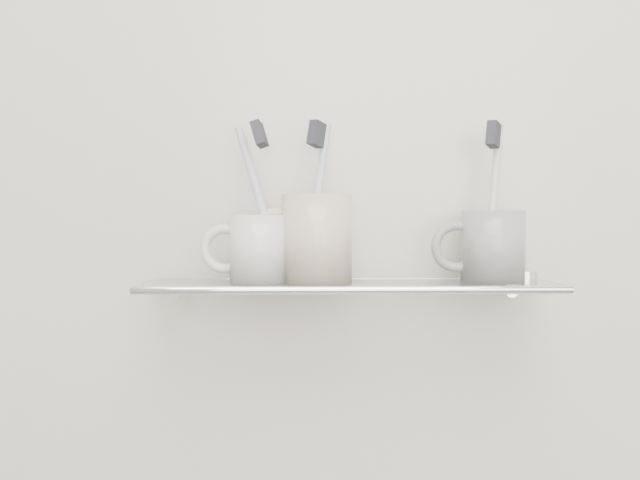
{
  "coord_description": "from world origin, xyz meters",
  "views": [
    {
      "loc": [
        -0.05,
        0.28,
        1.17
      ],
      "look_at": [
        -0.04,
        1.04,
        1.15
      ],
      "focal_mm": 35.0,
      "sensor_mm": 36.0,
      "label": 1
    }
  ],
  "objects_px": {
    "mug_center": "(317,239)",
    "mug_right": "(493,246)",
    "shelf_glass": "(350,285)",
    "mug_left": "(260,249)"
  },
  "relations": [
    {
      "from": "mug_center",
      "to": "mug_right",
      "type": "height_order",
      "value": "mug_center"
    },
    {
      "from": "mug_right",
      "to": "shelf_glass",
      "type": "bearing_deg",
      "value": 161.48
    },
    {
      "from": "mug_left",
      "to": "mug_center",
      "type": "bearing_deg",
      "value": 17.75
    },
    {
      "from": "shelf_glass",
      "to": "mug_left",
      "type": "bearing_deg",
      "value": 177.41
    },
    {
      "from": "mug_center",
      "to": "shelf_glass",
      "type": "bearing_deg",
      "value": 4.5
    },
    {
      "from": "mug_left",
      "to": "mug_right",
      "type": "xyz_separation_m",
      "value": [
        0.29,
        0.0,
        0.0
      ]
    },
    {
      "from": "shelf_glass",
      "to": "mug_right",
      "type": "relative_size",
      "value": 5.75
    },
    {
      "from": "shelf_glass",
      "to": "mug_left",
      "type": "relative_size",
      "value": 6.13
    },
    {
      "from": "mug_right",
      "to": "mug_center",
      "type": "bearing_deg",
      "value": 159.86
    },
    {
      "from": "shelf_glass",
      "to": "mug_center",
      "type": "relative_size",
      "value": 4.69
    }
  ]
}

